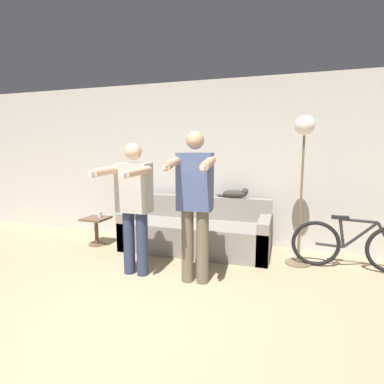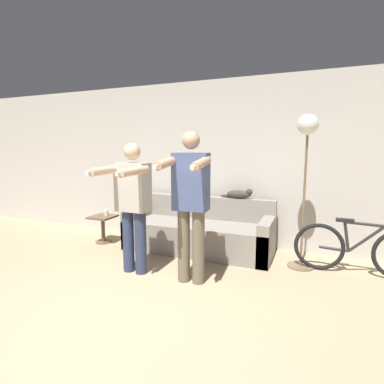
{
  "view_description": "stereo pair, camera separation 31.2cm",
  "coord_description": "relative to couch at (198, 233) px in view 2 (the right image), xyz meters",
  "views": [
    {
      "loc": [
        1.37,
        -1.74,
        1.52
      ],
      "look_at": [
        0.23,
        1.93,
        0.97
      ],
      "focal_mm": 28.0,
      "sensor_mm": 36.0,
      "label": 1
    },
    {
      "loc": [
        1.67,
        -1.64,
        1.52
      ],
      "look_at": [
        0.23,
        1.93,
        0.97
      ],
      "focal_mm": 28.0,
      "sensor_mm": 36.0,
      "label": 2
    }
  ],
  "objects": [
    {
      "name": "person_left",
      "position": [
        -0.44,
        -1.09,
        0.64
      ],
      "size": [
        0.48,
        0.68,
        1.6
      ],
      "rotation": [
        0.0,
        0.0,
        -0.02
      ],
      "color": "#2D3856",
      "rests_on": "ground_plane"
    },
    {
      "name": "person_right",
      "position": [
        0.31,
        -1.09,
        0.71
      ],
      "size": [
        0.5,
        0.7,
        1.72
      ],
      "rotation": [
        0.0,
        0.0,
        0.08
      ],
      "color": "#6B604C",
      "rests_on": "ground_plane"
    },
    {
      "name": "bicycle",
      "position": [
        2.12,
        -0.14,
        0.05
      ],
      "size": [
        1.48,
        0.07,
        0.69
      ],
      "color": "black",
      "rests_on": "ground_plane"
    },
    {
      "name": "side_table",
      "position": [
        -1.59,
        -0.23,
        0.04
      ],
      "size": [
        0.37,
        0.37,
        0.44
      ],
      "color": "brown",
      "rests_on": "ground_plane"
    },
    {
      "name": "ground_plane",
      "position": [
        -0.12,
        -2.48,
        -0.27
      ],
      "size": [
        16.0,
        16.0,
        0.0
      ],
      "primitive_type": "plane",
      "color": "tan"
    },
    {
      "name": "couch",
      "position": [
        0.0,
        0.0,
        0.0
      ],
      "size": [
        2.2,
        0.8,
        0.78
      ],
      "color": "gray",
      "rests_on": "ground_plane"
    },
    {
      "name": "cat",
      "position": [
        0.55,
        0.3,
        0.58
      ],
      "size": [
        0.5,
        0.15,
        0.16
      ],
      "color": "#3D3833",
      "rests_on": "couch"
    },
    {
      "name": "cup",
      "position": [
        -1.55,
        -0.18,
        0.22
      ],
      "size": [
        0.07,
        0.07,
        0.09
      ],
      "color": "silver",
      "rests_on": "side_table"
    },
    {
      "name": "floor_lamp",
      "position": [
        1.47,
        -0.13,
        1.28
      ],
      "size": [
        0.33,
        0.33,
        1.95
      ],
      "color": "#756047",
      "rests_on": "ground_plane"
    },
    {
      "name": "wall_back",
      "position": [
        -0.12,
        0.52,
        1.03
      ],
      "size": [
        10.0,
        0.05,
        2.6
      ],
      "color": "beige",
      "rests_on": "ground_plane"
    }
  ]
}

